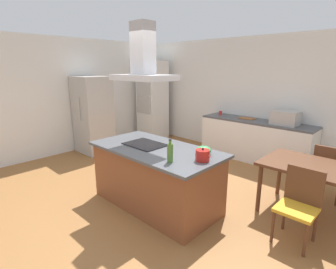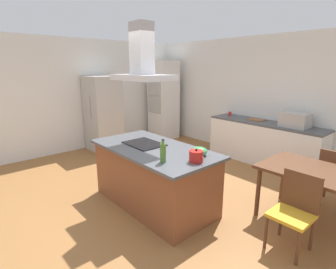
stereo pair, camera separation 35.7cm
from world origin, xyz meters
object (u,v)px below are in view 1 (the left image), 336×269
tea_kettle (203,155)px  chair_facing_back_wall (329,170)px  olive_oil_bottle (170,153)px  mixing_bowl (204,150)px  dining_table (318,172)px  coffee_mug_red (220,113)px  cutting_board (247,118)px  cooktop (145,144)px  refrigerator (93,115)px  countertop_microwave (285,118)px  chair_facing_island (300,201)px  range_hood (143,62)px  wall_oven_stack (152,100)px

tea_kettle → chair_facing_back_wall: 2.20m
olive_oil_bottle → mixing_bowl: (0.12, 0.52, -0.07)m
dining_table → chair_facing_back_wall: bearing=90.0°
coffee_mug_red → cutting_board: coffee_mug_red is taller
coffee_mug_red → chair_facing_back_wall: (2.62, -1.03, -0.44)m
coffee_mug_red → cutting_board: size_ratio=0.26×
dining_table → cooktop: bearing=-148.4°
cutting_board → refrigerator: (-2.90, -2.17, 0.00)m
cooktop → mixing_bowl: size_ratio=2.87×
tea_kettle → countertop_microwave: bearing=90.9°
olive_oil_bottle → mixing_bowl: 0.54m
coffee_mug_red → dining_table: bearing=-32.8°
cooktop → chair_facing_island: size_ratio=0.67×
dining_table → range_hood: bearing=-148.4°
chair_facing_back_wall → range_hood: size_ratio=0.99×
wall_oven_stack → refrigerator: (-0.08, -1.88, -0.19)m
mixing_bowl → chair_facing_back_wall: size_ratio=0.24×
refrigerator → chair_facing_back_wall: bearing=13.6°
cutting_board → wall_oven_stack: wall_oven_stack is taller
countertop_microwave → range_hood: range_hood is taller
dining_table → range_hood: size_ratio=1.56×
olive_oil_bottle → countertop_microwave: (0.21, 3.16, 0.02)m
tea_kettle → dining_table: (1.01, 1.23, -0.30)m
refrigerator → olive_oil_bottle: bearing=-16.5°
coffee_mug_red → refrigerator: bearing=-134.9°
range_hood → chair_facing_island: bearing=16.2°
wall_oven_stack → refrigerator: wall_oven_stack is taller
tea_kettle → cutting_board: size_ratio=0.67×
coffee_mug_red → refrigerator: refrigerator is taller
chair_facing_island → tea_kettle: bearing=-151.1°
olive_oil_bottle → cutting_board: bearing=101.1°
mixing_bowl → dining_table: bearing=41.5°
tea_kettle → coffee_mug_red: bearing=118.9°
olive_oil_bottle → tea_kettle: bearing=50.9°
olive_oil_bottle → coffee_mug_red: bearing=112.7°
dining_table → chair_facing_back_wall: (0.00, 0.67, -0.16)m
refrigerator → dining_table: refrigerator is taller
tea_kettle → countertop_microwave: (-0.05, 2.84, 0.07)m
mixing_bowl → cooktop: bearing=-165.0°
tea_kettle → coffee_mug_red: tea_kettle is taller
refrigerator → chair_facing_back_wall: refrigerator is taller
tea_kettle → wall_oven_stack: wall_oven_stack is taller
olive_oil_bottle → countertop_microwave: size_ratio=0.59×
coffee_mug_red → wall_oven_stack: (-2.10, -0.31, 0.16)m
mixing_bowl → cutting_board: size_ratio=0.62×
coffee_mug_red → countertop_microwave: bearing=-2.8°
dining_table → chair_facing_back_wall: chair_facing_back_wall is taller
tea_kettle → refrigerator: 3.86m
wall_oven_stack → chair_facing_island: 5.18m
coffee_mug_red → mixing_bowl: bearing=-61.5°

